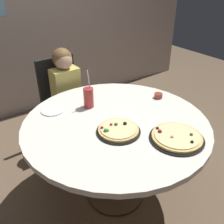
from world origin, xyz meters
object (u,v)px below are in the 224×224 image
Objects in this scene: chair_wooden at (63,99)px; diner_child at (71,109)px; dining_table at (116,130)px; plate_small at (53,110)px; sauce_bowl at (158,96)px; pizza_cheese at (177,137)px; soda_cup at (89,98)px; pizza_veggie at (118,130)px.

diner_child reaches higher than chair_wooden.
dining_table is 0.52m from plate_small.
sauce_bowl is at bearing 10.53° from dining_table.
soda_cup reaches higher than pizza_cheese.
plate_small is at bearing 160.03° from sauce_bowl.
dining_table is at bearing -89.80° from chair_wooden.
diner_child is at bearing -88.05° from chair_wooden.
soda_cup is 0.29m from plate_small.
chair_wooden is at bearing 98.18° from pizza_cheese.
chair_wooden is at bearing 91.95° from diner_child.
chair_wooden reaches higher than pizza_cheese.
diner_child reaches higher than sauce_bowl.
soda_cup is at bearing -20.79° from plate_small.
pizza_veggie is at bearing -92.27° from soda_cup.
pizza_cheese is (0.26, -0.28, -0.00)m from pizza_veggie.
diner_child is 3.52× the size of soda_cup.
diner_child is 15.46× the size of sauce_bowl.
soda_cup is at bearing 100.25° from dining_table.
dining_table is 3.82× the size of pizza_cheese.
pizza_veggie is at bearing -159.24° from sauce_bowl.
diner_child is 0.56m from plate_small.
pizza_veggie reaches higher than plate_small.
diner_child is at bearing 49.31° from plate_small.
dining_table is at bearing -90.21° from diner_child.
sauce_bowl is at bearing -19.58° from soda_cup.
plate_small is (-0.32, 0.40, 0.09)m from dining_table.
sauce_bowl is 0.39× the size of plate_small.
dining_table is at bearing -79.75° from soda_cup.
dining_table is 0.96m from chair_wooden.
diner_child is 0.59m from soda_cup.
plate_small is at bearing 115.48° from pizza_veggie.
sauce_bowl is (0.58, 0.22, 0.00)m from pizza_veggie.
sauce_bowl is (0.51, 0.09, 0.10)m from dining_table.
plate_small is (-0.51, 0.80, -0.01)m from pizza_cheese.
pizza_cheese is 1.14× the size of soda_cup.
soda_cup is (-0.06, -0.47, 0.35)m from diner_child.
chair_wooden reaches higher than sauce_bowl.
dining_table is 0.34m from soda_cup.
pizza_veggie is at bearing 133.08° from pizza_cheese.
pizza_cheese is at bearing -122.51° from sauce_bowl.
soda_cup is (-0.05, 0.30, 0.17)m from dining_table.
chair_wooden reaches higher than pizza_veggie.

